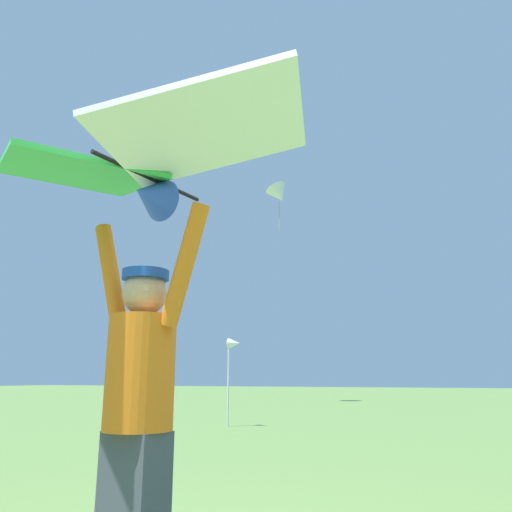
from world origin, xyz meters
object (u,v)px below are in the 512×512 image
at_px(distant_kite_white_low_left, 279,194).
at_px(marker_flag, 233,349).
at_px(held_stunt_kite, 139,163).
at_px(kite_flyer_person, 139,406).

height_order(distant_kite_white_low_left, marker_flag, distant_kite_white_low_left).
bearing_deg(held_stunt_kite, kite_flyer_person, 79.78).
relative_size(kite_flyer_person, distant_kite_white_low_left, 0.74).
bearing_deg(kite_flyer_person, distant_kite_white_low_left, 107.94).
bearing_deg(distant_kite_white_low_left, marker_flag, -75.71).
xyz_separation_m(held_stunt_kite, marker_flag, (-3.53, 8.69, -0.47)).
distance_m(kite_flyer_person, distant_kite_white_low_left, 22.57).
relative_size(held_stunt_kite, distant_kite_white_low_left, 0.81).
distance_m(kite_flyer_person, marker_flag, 9.33).
bearing_deg(marker_flag, kite_flyer_person, -67.56).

